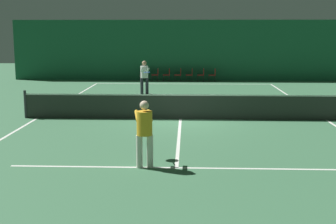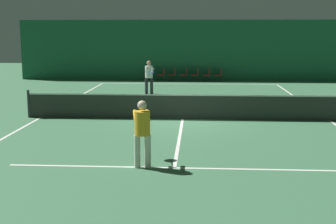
{
  "view_description": "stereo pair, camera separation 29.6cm",
  "coord_description": "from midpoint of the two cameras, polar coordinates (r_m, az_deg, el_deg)",
  "views": [
    {
      "loc": [
        0.25,
        -17.45,
        3.32
      ],
      "look_at": [
        -0.31,
        -3.89,
        0.95
      ],
      "focal_mm": 50.0,
      "sensor_mm": 36.0,
      "label": 1
    },
    {
      "loc": [
        0.54,
        -17.44,
        3.32
      ],
      "look_at": [
        -0.31,
        -3.89,
        0.95
      ],
      "focal_mm": 50.0,
      "sensor_mm": 36.0,
      "label": 2
    }
  ],
  "objects": [
    {
      "name": "court_line_sideline_left",
      "position": [
        18.71,
        -16.05,
        -0.7
      ],
      "size": [
        0.1,
        23.8,
        0.0
      ],
      "color": "white",
      "rests_on": "ground"
    },
    {
      "name": "courtside_chair_2",
      "position": [
        31.12,
        -0.34,
        4.68
      ],
      "size": [
        0.44,
        0.44,
        0.84
      ],
      "rotation": [
        0.0,
        0.0,
        -1.57
      ],
      "color": "#2D2D2D",
      "rests_on": "ground"
    },
    {
      "name": "courtside_chair_5",
      "position": [
        31.1,
        3.86,
        4.65
      ],
      "size": [
        0.44,
        0.44,
        0.84
      ],
      "rotation": [
        0.0,
        0.0,
        -1.57
      ],
      "color": "#2D2D2D",
      "rests_on": "ground"
    },
    {
      "name": "courtside_chair_4",
      "position": [
        31.09,
        2.46,
        4.66
      ],
      "size": [
        0.44,
        0.44,
        0.84
      ],
      "rotation": [
        0.0,
        0.0,
        -1.57
      ],
      "color": "#2D2D2D",
      "rests_on": "ground"
    },
    {
      "name": "court_line_sideline_right",
      "position": [
        18.48,
        18.36,
        -0.95
      ],
      "size": [
        0.1,
        23.8,
        0.0
      ],
      "color": "white",
      "rests_on": "ground"
    },
    {
      "name": "courtside_chair_6",
      "position": [
        31.13,
        5.26,
        4.64
      ],
      "size": [
        0.44,
        0.44,
        0.84
      ],
      "rotation": [
        0.0,
        0.0,
        -1.57
      ],
      "color": "#2D2D2D",
      "rests_on": "ground"
    },
    {
      "name": "court_line_service_near",
      "position": [
        11.54,
        0.3,
        -6.81
      ],
      "size": [
        8.25,
        0.1,
        0.0
      ],
      "color": "white",
      "rests_on": "ground"
    },
    {
      "name": "player_near",
      "position": [
        11.4,
        -3.65,
        -2.03
      ],
      "size": [
        0.6,
        1.39,
        1.66
      ],
      "rotation": [
        0.0,
        0.0,
        1.76
      ],
      "color": "beige",
      "rests_on": "ground"
    },
    {
      "name": "court_line_baseline_far",
      "position": [
        29.53,
        1.58,
        3.45
      ],
      "size": [
        11.0,
        0.1,
        0.0
      ],
      "color": "white",
      "rests_on": "ground"
    },
    {
      "name": "court_line_centre",
      "position": [
        17.76,
        1.04,
        -0.87
      ],
      "size": [
        0.1,
        12.8,
        0.0
      ],
      "color": "white",
      "rests_on": "ground"
    },
    {
      "name": "courtside_chair_3",
      "position": [
        31.1,
        1.06,
        4.67
      ],
      "size": [
        0.44,
        0.44,
        0.84
      ],
      "rotation": [
        0.0,
        0.0,
        -1.57
      ],
      "color": "#2D2D2D",
      "rests_on": "ground"
    },
    {
      "name": "court_line_service_far",
      "position": [
        24.08,
        1.4,
        1.98
      ],
      "size": [
        8.25,
        0.1,
        0.0
      ],
      "color": "white",
      "rests_on": "ground"
    },
    {
      "name": "courtside_chair_1",
      "position": [
        31.17,
        -1.73,
        4.68
      ],
      "size": [
        0.44,
        0.44,
        0.84
      ],
      "rotation": [
        0.0,
        0.0,
        -1.57
      ],
      "color": "#2D2D2D",
      "rests_on": "ground"
    },
    {
      "name": "courtside_chair_0",
      "position": [
        31.23,
        -3.12,
        4.68
      ],
      "size": [
        0.44,
        0.44,
        0.84
      ],
      "rotation": [
        0.0,
        0.0,
        -1.57
      ],
      "color": "#2D2D2D",
      "rests_on": "ground"
    },
    {
      "name": "ground_plane",
      "position": [
        17.76,
        1.04,
        -0.87
      ],
      "size": [
        60.0,
        60.0,
        0.0
      ],
      "primitive_type": "plane",
      "color": "#3D704C"
    },
    {
      "name": "tennis_net",
      "position": [
        17.67,
        1.05,
        0.75
      ],
      "size": [
        12.0,
        0.1,
        1.07
      ],
      "color": "#2D332D",
      "rests_on": "ground"
    },
    {
      "name": "backdrop_curtain",
      "position": [
        31.54,
        1.65,
        7.52
      ],
      "size": [
        23.0,
        0.12,
        4.03
      ],
      "color": "#1E5B3D",
      "rests_on": "ground"
    },
    {
      "name": "player_far",
      "position": [
        24.73,
        -3.24,
        4.55
      ],
      "size": [
        0.65,
        1.43,
        1.75
      ],
      "rotation": [
        0.0,
        0.0,
        -1.36
      ],
      "color": "#2D2D38",
      "rests_on": "ground"
    }
  ]
}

